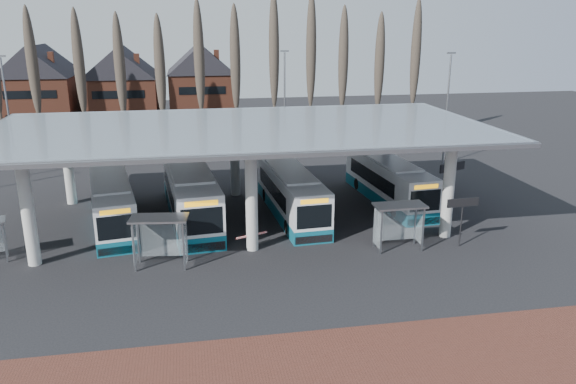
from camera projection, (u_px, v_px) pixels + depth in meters
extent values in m
plane|color=black|center=(258.00, 267.00, 30.46)|extent=(140.00, 140.00, 0.00)
cylinder|color=#B8B8B4|center=(28.00, 213.00, 29.92)|extent=(0.70, 0.70, 6.00)
cylinder|color=#B8B8B4|center=(68.00, 163.00, 40.27)|extent=(0.70, 0.70, 6.00)
cylinder|color=#B8B8B4|center=(252.00, 200.00, 31.94)|extent=(0.70, 0.70, 6.00)
cylinder|color=#B8B8B4|center=(235.00, 157.00, 42.30)|extent=(0.70, 0.70, 6.00)
cylinder|color=#B8B8B4|center=(448.00, 190.00, 33.97)|extent=(0.70, 0.70, 6.00)
cylinder|color=#B8B8B4|center=(386.00, 150.00, 44.33)|extent=(0.70, 0.70, 6.00)
cube|color=gray|center=(241.00, 127.00, 36.18)|extent=(32.00, 16.00, 0.12)
cube|color=silver|center=(241.00, 126.00, 36.16)|extent=(31.50, 15.50, 0.04)
cone|color=#473D33|center=(38.00, 79.00, 56.39)|extent=(0.36, 0.36, 14.50)
ellipsoid|color=#473D33|center=(36.00, 61.00, 55.88)|extent=(1.10, 1.10, 11.02)
cone|color=#473D33|center=(79.00, 78.00, 57.06)|extent=(0.36, 0.36, 14.50)
ellipsoid|color=#473D33|center=(78.00, 61.00, 56.56)|extent=(1.10, 1.10, 11.02)
cone|color=#473D33|center=(120.00, 77.00, 57.74)|extent=(0.36, 0.36, 14.50)
ellipsoid|color=#473D33|center=(119.00, 60.00, 57.23)|extent=(1.10, 1.10, 11.02)
cone|color=#473D33|center=(160.00, 77.00, 58.41)|extent=(0.36, 0.36, 14.50)
ellipsoid|color=#473D33|center=(159.00, 60.00, 57.91)|extent=(1.10, 1.10, 11.02)
cone|color=#473D33|center=(199.00, 76.00, 59.09)|extent=(0.36, 0.36, 14.50)
ellipsoid|color=#473D33|center=(198.00, 59.00, 58.58)|extent=(1.10, 1.10, 11.02)
cone|color=#473D33|center=(236.00, 76.00, 59.77)|extent=(0.36, 0.36, 14.50)
ellipsoid|color=#473D33|center=(236.00, 59.00, 59.26)|extent=(1.10, 1.10, 11.02)
cone|color=#473D33|center=(274.00, 75.00, 60.44)|extent=(0.36, 0.36, 14.50)
ellipsoid|color=#473D33|center=(273.00, 58.00, 59.94)|extent=(1.10, 1.10, 11.02)
cone|color=#473D33|center=(310.00, 74.00, 61.12)|extent=(0.36, 0.36, 14.50)
ellipsoid|color=#473D33|center=(310.00, 58.00, 60.61)|extent=(1.10, 1.10, 11.02)
cone|color=#473D33|center=(345.00, 74.00, 61.79)|extent=(0.36, 0.36, 14.50)
ellipsoid|color=#473D33|center=(346.00, 58.00, 61.29)|extent=(1.10, 1.10, 11.02)
cone|color=#473D33|center=(380.00, 73.00, 62.47)|extent=(0.36, 0.36, 14.50)
ellipsoid|color=#473D33|center=(381.00, 57.00, 61.96)|extent=(1.10, 1.10, 11.02)
cone|color=#473D33|center=(414.00, 73.00, 63.15)|extent=(0.36, 0.36, 14.50)
ellipsoid|color=#473D33|center=(415.00, 57.00, 62.64)|extent=(1.10, 1.10, 11.02)
cube|color=brown|center=(42.00, 102.00, 67.41)|extent=(8.00, 10.00, 7.00)
pyramid|color=black|center=(35.00, 42.00, 65.38)|extent=(8.30, 10.30, 3.50)
cube|color=brown|center=(124.00, 100.00, 69.02)|extent=(8.00, 10.00, 7.00)
pyramid|color=black|center=(119.00, 41.00, 66.98)|extent=(8.30, 10.30, 3.50)
cube|color=brown|center=(202.00, 98.00, 70.62)|extent=(8.00, 10.00, 7.00)
pyramid|color=black|center=(199.00, 41.00, 68.59)|extent=(8.30, 10.30, 3.50)
cylinder|color=slate|center=(9.00, 119.00, 46.68)|extent=(0.16, 0.16, 10.00)
cube|color=slate|center=(0.00, 56.00, 45.20)|extent=(0.80, 0.15, 0.15)
cylinder|color=slate|center=(285.00, 105.00, 54.50)|extent=(0.16, 0.16, 10.00)
cube|color=slate|center=(285.00, 51.00, 53.02)|extent=(0.80, 0.15, 0.15)
cylinder|color=slate|center=(447.00, 110.00, 51.22)|extent=(0.16, 0.16, 10.00)
cube|color=slate|center=(451.00, 53.00, 49.74)|extent=(0.80, 0.15, 0.15)
cube|color=white|center=(111.00, 200.00, 36.42)|extent=(4.16, 11.36, 2.60)
cube|color=#0E596F|center=(113.00, 218.00, 36.78)|extent=(4.18, 11.39, 0.83)
cube|color=white|center=(110.00, 180.00, 36.03)|extent=(3.20, 6.93, 0.17)
cube|color=black|center=(111.00, 196.00, 36.81)|extent=(3.68, 8.30, 1.02)
cube|color=black|center=(116.00, 227.00, 31.41)|extent=(2.06, 0.40, 1.39)
cube|color=black|center=(107.00, 177.00, 41.39)|extent=(1.99, 0.38, 1.11)
cube|color=#F9A30D|center=(115.00, 212.00, 31.14)|extent=(1.64, 0.32, 0.28)
cube|color=black|center=(119.00, 250.00, 31.82)|extent=(2.23, 0.44, 0.46)
cylinder|color=black|center=(98.00, 238.00, 33.26)|extent=(0.40, 0.92, 0.89)
cylinder|color=black|center=(135.00, 234.00, 33.95)|extent=(0.40, 0.92, 0.89)
cylinder|color=black|center=(95.00, 205.00, 39.36)|extent=(0.40, 0.92, 0.89)
cylinder|color=black|center=(126.00, 202.00, 40.04)|extent=(0.40, 0.92, 0.89)
cube|color=white|center=(190.00, 191.00, 37.51)|extent=(3.87, 12.86, 2.95)
cube|color=#0E596F|center=(191.00, 211.00, 37.93)|extent=(3.89, 12.88, 0.95)
cube|color=white|center=(189.00, 169.00, 37.07)|extent=(3.12, 7.79, 0.19)
cube|color=black|center=(189.00, 187.00, 37.97)|extent=(3.58, 9.33, 1.16)
cube|color=black|center=(202.00, 221.00, 31.68)|extent=(2.36, 0.29, 1.58)
cube|color=black|center=(181.00, 167.00, 43.30)|extent=(2.28, 0.28, 1.27)
cube|color=#F9A30D|center=(201.00, 204.00, 31.37)|extent=(1.88, 0.23, 0.32)
cube|color=black|center=(203.00, 247.00, 32.15)|extent=(2.55, 0.32, 0.53)
cylinder|color=black|center=(178.00, 233.00, 33.91)|extent=(0.39, 1.04, 1.01)
cylinder|color=black|center=(218.00, 229.00, 34.53)|extent=(0.39, 1.04, 1.01)
cylinder|color=black|center=(169.00, 197.00, 41.01)|extent=(0.39, 1.04, 1.01)
cylinder|color=black|center=(202.00, 194.00, 41.63)|extent=(0.39, 1.04, 1.01)
cube|color=white|center=(291.00, 190.00, 38.30)|extent=(3.14, 11.58, 2.67)
cube|color=#0E596F|center=(291.00, 208.00, 38.68)|extent=(3.16, 11.60, 0.86)
cube|color=white|center=(291.00, 171.00, 37.90)|extent=(2.61, 7.00, 0.17)
cube|color=black|center=(289.00, 187.00, 38.72)|extent=(2.98, 8.39, 1.05)
cube|color=black|center=(314.00, 217.00, 32.98)|extent=(2.14, 0.19, 1.43)
cube|color=black|center=(273.00, 169.00, 43.58)|extent=(2.07, 0.18, 1.15)
cube|color=#F9A30D|center=(315.00, 201.00, 32.71)|extent=(1.70, 0.15, 0.29)
cube|color=black|center=(314.00, 239.00, 33.41)|extent=(2.31, 0.22, 0.48)
cylinder|color=black|center=(288.00, 227.00, 35.05)|extent=(0.32, 0.93, 0.92)
cylinder|color=black|center=(321.00, 224.00, 35.55)|extent=(0.32, 0.93, 0.92)
cylinder|color=black|center=(266.00, 195.00, 41.53)|extent=(0.32, 0.93, 0.92)
cylinder|color=black|center=(294.00, 193.00, 42.03)|extent=(0.32, 0.93, 0.92)
cube|color=white|center=(389.00, 179.00, 41.24)|extent=(3.27, 11.44, 2.63)
cube|color=#0E596F|center=(388.00, 195.00, 41.61)|extent=(3.29, 11.46, 0.85)
cube|color=white|center=(389.00, 161.00, 40.84)|extent=(2.68, 6.92, 0.17)
cube|color=black|center=(386.00, 176.00, 41.65)|extent=(3.06, 8.29, 1.03)
cube|color=black|center=(425.00, 201.00, 36.02)|extent=(2.11, 0.22, 1.41)
cube|color=black|center=(360.00, 160.00, 46.42)|extent=(2.04, 0.22, 1.13)
cube|color=#F9A30D|center=(426.00, 187.00, 35.74)|extent=(1.68, 0.18, 0.28)
cube|color=black|center=(424.00, 221.00, 36.44)|extent=(2.28, 0.25, 0.47)
cylinder|color=black|center=(395.00, 211.00, 38.03)|extent=(0.33, 0.92, 0.90)
cylinder|color=black|center=(424.00, 208.00, 38.55)|extent=(0.33, 0.92, 0.90)
cylinder|color=black|center=(358.00, 184.00, 44.38)|extent=(0.33, 0.92, 0.90)
cylinder|color=black|center=(383.00, 182.00, 44.91)|extent=(0.33, 0.92, 0.90)
cube|color=gray|center=(5.00, 243.00, 30.75)|extent=(0.09, 0.09, 2.28)
cube|color=gray|center=(5.00, 237.00, 31.62)|extent=(0.09, 0.09, 2.28)
cube|color=silver|center=(6.00, 239.00, 31.19)|extent=(0.29, 0.98, 1.82)
cube|color=gray|center=(134.00, 248.00, 29.51)|extent=(0.10, 0.10, 2.71)
cube|color=gray|center=(184.00, 247.00, 29.66)|extent=(0.10, 0.10, 2.71)
cube|color=gray|center=(138.00, 239.00, 30.65)|extent=(0.10, 0.10, 2.71)
cube|color=gray|center=(186.00, 238.00, 30.80)|extent=(0.10, 0.10, 2.71)
cube|color=gray|center=(159.00, 218.00, 29.74)|extent=(3.20, 1.87, 0.11)
cube|color=silver|center=(162.00, 238.00, 30.76)|extent=(2.59, 0.35, 2.17)
cube|color=silver|center=(135.00, 243.00, 30.06)|extent=(0.19, 1.19, 2.17)
cube|color=silver|center=(186.00, 241.00, 30.21)|extent=(0.19, 1.19, 2.17)
cube|color=gray|center=(381.00, 233.00, 31.76)|extent=(0.08, 0.08, 2.62)
cube|color=gray|center=(423.00, 230.00, 32.18)|extent=(0.08, 0.08, 2.62)
cube|color=gray|center=(375.00, 226.00, 32.84)|extent=(0.08, 0.08, 2.62)
cube|color=gray|center=(415.00, 223.00, 33.26)|extent=(0.08, 0.08, 2.62)
cube|color=gray|center=(400.00, 205.00, 32.12)|extent=(2.93, 1.47, 0.10)
cube|color=silver|center=(395.00, 223.00, 33.09)|extent=(2.51, 0.04, 2.09)
cube|color=silver|center=(377.00, 228.00, 32.28)|extent=(0.04, 1.15, 2.09)
cube|color=silver|center=(420.00, 226.00, 32.72)|extent=(0.04, 1.15, 2.09)
cylinder|color=black|center=(461.00, 223.00, 32.87)|extent=(0.09, 0.09, 2.90)
cube|color=black|center=(463.00, 202.00, 32.50)|extent=(2.00, 0.24, 0.50)
cylinder|color=black|center=(450.00, 188.00, 38.92)|extent=(0.11, 0.11, 3.42)
cube|color=black|center=(452.00, 167.00, 38.48)|extent=(2.22, 1.02, 0.59)
cube|color=black|center=(251.00, 238.00, 33.15)|extent=(0.07, 0.07, 1.00)
cube|color=red|center=(252.00, 235.00, 32.61)|extent=(1.88, 0.84, 0.09)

